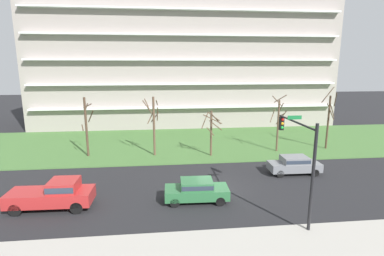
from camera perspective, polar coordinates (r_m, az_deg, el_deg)
name	(u,v)px	position (r m, az deg, el deg)	size (l,w,h in m)	color
ground	(214,189)	(23.66, 4.23, -11.44)	(160.00, 160.00, 0.00)	#232326
sidewalk_curb_near	(242,250)	(16.76, 9.53, -21.92)	(80.00, 4.00, 0.15)	#ADA89E
grass_lawn_strip	(194,143)	(36.79, 0.31, -2.78)	(80.00, 16.00, 0.08)	#477238
apartment_building	(184,60)	(49.65, -1.57, 12.72)	(45.68, 13.20, 20.15)	#9E938C
tree_far_left	(86,126)	(32.49, -19.40, 0.40)	(1.39, 1.38, 6.19)	#4C3828
tree_left	(154,123)	(31.10, -7.32, 0.92)	(1.66, 1.84, 6.21)	brown
tree_center	(211,130)	(30.80, 3.71, -0.39)	(2.15, 2.16, 4.82)	brown
tree_right	(278,122)	(33.79, 16.03, 1.04)	(1.90, 1.81, 6.24)	brown
tree_far_right	(329,119)	(36.69, 24.53, 1.59)	(1.38, 1.48, 7.00)	#4C3828
sedan_gray_near_left	(294,164)	(27.85, 18.85, -6.51)	(4.43, 1.88, 1.57)	slate
sedan_green_center_left	(197,190)	(21.27, 0.89, -11.62)	(4.46, 1.95, 1.57)	#2D6B3D
pickup_red_center_right	(54,194)	(22.22, -24.69, -11.31)	(5.45, 2.15, 1.95)	#B22828
traffic_signal_mast	(300,151)	(19.08, 19.84, -4.16)	(0.90, 5.04, 6.33)	black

